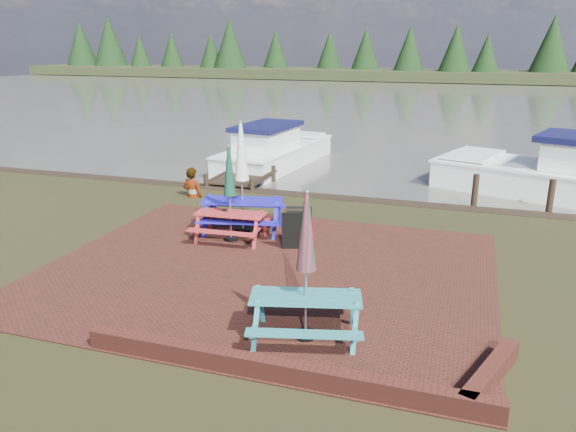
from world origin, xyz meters
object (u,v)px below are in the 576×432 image
(jetty, at_px, (274,160))
(boat_jetty, at_px, (274,152))
(picnic_table_red, at_px, (230,208))
(person, at_px, (191,168))
(boat_near, at_px, (575,178))
(chalkboard, at_px, (297,229))
(picnic_table_blue, at_px, (242,195))
(picnic_table_teal, at_px, (306,289))

(jetty, xyz_separation_m, boat_jetty, (-0.07, 0.26, 0.26))
(boat_jetty, bearing_deg, jetty, -69.04)
(picnic_table_red, distance_m, person, 4.22)
(boat_near, bearing_deg, picnic_table_red, 150.65)
(jetty, bearing_deg, chalkboard, -67.23)
(picnic_table_blue, xyz_separation_m, jetty, (-2.09, 8.13, -0.84))
(chalkboard, bearing_deg, picnic_table_blue, 138.15)
(picnic_table_red, relative_size, jetty, 0.25)
(jetty, relative_size, boat_near, 1.06)
(picnic_table_blue, bearing_deg, picnic_table_red, -105.01)
(picnic_table_red, xyz_separation_m, boat_near, (8.36, 7.43, -0.34))
(jetty, height_order, boat_jetty, boat_jetty)
(person, bearing_deg, jetty, -90.83)
(person, bearing_deg, chalkboard, 148.58)
(person, bearing_deg, picnic_table_teal, 134.31)
(picnic_table_red, height_order, jetty, picnic_table_red)
(picnic_table_red, xyz_separation_m, chalkboard, (1.64, -0.03, -0.31))
(chalkboard, relative_size, person, 0.52)
(picnic_table_teal, distance_m, boat_jetty, 13.88)
(boat_near, height_order, person, boat_near)
(boat_near, bearing_deg, chalkboard, 157.02)
(boat_near, bearing_deg, jetty, 101.54)
(jetty, bearing_deg, person, -96.49)
(picnic_table_blue, distance_m, boat_near, 10.74)
(jetty, relative_size, person, 5.06)
(picnic_table_teal, bearing_deg, chalkboard, 94.83)
(boat_jetty, bearing_deg, person, -89.04)
(picnic_table_teal, relative_size, boat_jetty, 0.36)
(picnic_table_teal, xyz_separation_m, jetty, (-5.04, 12.64, -0.73))
(picnic_table_blue, bearing_deg, jetty, 91.61)
(picnic_table_teal, xyz_separation_m, picnic_table_blue, (-2.94, 4.51, 0.11))
(picnic_table_teal, xyz_separation_m, chalkboard, (-1.33, 3.81, -0.36))
(picnic_table_red, height_order, boat_jetty, picnic_table_red)
(picnic_table_teal, distance_m, picnic_table_blue, 5.39)
(picnic_table_teal, relative_size, boat_near, 0.28)
(chalkboard, height_order, boat_jetty, boat_jetty)
(picnic_table_red, bearing_deg, boat_near, 38.09)
(picnic_table_red, xyz_separation_m, jetty, (-2.07, 8.80, -0.68))
(chalkboard, height_order, jetty, chalkboard)
(chalkboard, bearing_deg, person, 124.59)
(picnic_table_red, xyz_separation_m, picnic_table_blue, (0.03, 0.67, 0.16))
(picnic_table_teal, height_order, picnic_table_blue, picnic_table_blue)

